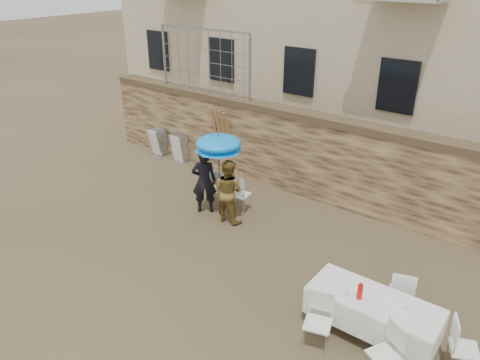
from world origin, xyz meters
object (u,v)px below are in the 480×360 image
Objects in this scene: couple_chair_left at (219,186)px; chair_stack_right at (184,146)px; couple_chair_right at (241,193)px; soda_bottle at (360,292)px; chair_stack_left at (163,140)px; table_chair_front_right at (384,355)px; table_chair_back at (402,292)px; man_suit at (204,181)px; woman_dress at (228,191)px; banquet_table at (374,300)px; table_chair_front_left at (318,323)px; umbrella at (219,146)px; table_chair_side at (465,348)px.

chair_stack_right is (-2.73, 1.59, -0.02)m from couple_chair_left.
couple_chair_right is at bearing 166.37° from couple_chair_left.
couple_chair_left is 5.37m from soda_bottle.
couple_chair_right is at bearing -20.12° from chair_stack_left.
table_chair_front_right is 10.20m from chair_stack_left.
man_suit is at bearing -25.66° from table_chair_back.
couple_chair_left is 3.69× the size of soda_bottle.
soda_bottle is 9.32m from chair_stack_left.
woman_dress is 4.57m from banquet_table.
banquet_table is 2.19× the size of table_chair_front_left.
woman_dress reaches higher than banquet_table.
table_chair_front_right is at bearing -16.77° from table_chair_front_left.
table_chair_front_left is at bearing -31.23° from umbrella.
table_chair_front_left is at bearing -128.66° from banquet_table.
table_chair_back is at bearing -18.30° from chair_stack_left.
man_suit reaches higher than table_chair_front_left.
man_suit is 1.72× the size of couple_chair_right.
woman_dress reaches higher than table_chair_front_right.
table_chair_back is (5.23, -1.35, 0.00)m from couple_chair_left.
table_chair_side is at bearing 152.52° from couple_chair_right.
man_suit is 6.02m from table_chair_front_right.
man_suit is 5.30m from table_chair_back.
soda_bottle reaches higher than couple_chair_right.
umbrella is 2.09× the size of chair_stack_left.
table_chair_back reaches higher than banquet_table.
table_chair_back is 1.04× the size of chair_stack_right.
umbrella is 7.40× the size of soda_bottle.
couple_chair_left is 1.00× the size of table_chair_front_left.
couple_chair_left and table_chair_back have the same top height.
umbrella is at bearing -177.42° from table_chair_front_right.
man_suit is 6.36× the size of soda_bottle.
man_suit is 6.61m from table_chair_side.
woman_dress is at bearing -27.07° from table_chair_back.
table_chair_front_left is at bearing 90.78° from table_chair_side.
banquet_table is 0.99m from table_chair_front_left.
man_suit reaches higher than soda_bottle.
couple_chair_right is (0.70, 0.00, 0.00)m from couple_chair_left.
umbrella is at bearing -26.81° from chair_stack_left.
man_suit is 5.03m from table_chair_front_left.
table_chair_front_left is at bearing 133.22° from couple_chair_left.
banquet_table is at bearing -23.31° from chair_stack_left.
couple_chair_left reaches higher than chair_stack_right.
soda_bottle is 1.67m from table_chair_side.
chair_stack_right is (-8.26, 4.48, -0.02)m from table_chair_front_right.
woman_dress is 0.81× the size of umbrella.
table_chair_front_left is (-0.60, -0.75, -0.25)m from banquet_table.
woman_dress is 1.63× the size of couple_chair_right.
banquet_table is 8.62m from chair_stack_right.
table_chair_side is at bearing -21.62° from chair_stack_right.
banquet_table is 2.28× the size of chair_stack_left.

